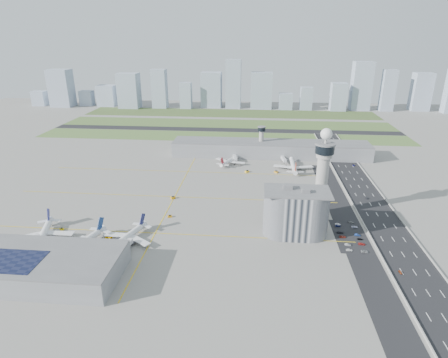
# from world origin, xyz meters

# --- Properties ---
(ground) EXTENTS (1000.00, 1000.00, 0.00)m
(ground) POSITION_xyz_m (0.00, 0.00, 0.00)
(ground) COLOR gray
(grass_strip_0) EXTENTS (480.00, 50.00, 0.08)m
(grass_strip_0) POSITION_xyz_m (-20.00, 225.00, 0.04)
(grass_strip_0) COLOR #526F34
(grass_strip_0) RESTS_ON ground
(grass_strip_1) EXTENTS (480.00, 60.00, 0.08)m
(grass_strip_1) POSITION_xyz_m (-20.00, 300.00, 0.04)
(grass_strip_1) COLOR #516C33
(grass_strip_1) RESTS_ON ground
(grass_strip_2) EXTENTS (480.00, 70.00, 0.08)m
(grass_strip_2) POSITION_xyz_m (-20.00, 380.00, 0.04)
(grass_strip_2) COLOR #405729
(grass_strip_2) RESTS_ON ground
(runway) EXTENTS (480.00, 22.00, 0.10)m
(runway) POSITION_xyz_m (-20.00, 262.00, 0.06)
(runway) COLOR black
(runway) RESTS_ON ground
(highway) EXTENTS (28.00, 500.00, 0.10)m
(highway) POSITION_xyz_m (115.00, 0.00, 0.05)
(highway) COLOR black
(highway) RESTS_ON ground
(barrier_left) EXTENTS (0.60, 500.00, 1.20)m
(barrier_left) POSITION_xyz_m (101.00, 0.00, 0.60)
(barrier_left) COLOR #9E9E99
(barrier_left) RESTS_ON ground
(barrier_right) EXTENTS (0.60, 500.00, 1.20)m
(barrier_right) POSITION_xyz_m (129.00, 0.00, 0.60)
(barrier_right) COLOR #9E9E99
(barrier_right) RESTS_ON ground
(landside_road) EXTENTS (18.00, 260.00, 0.08)m
(landside_road) POSITION_xyz_m (90.00, -10.00, 0.04)
(landside_road) COLOR black
(landside_road) RESTS_ON ground
(parking_lot) EXTENTS (20.00, 44.00, 0.10)m
(parking_lot) POSITION_xyz_m (88.00, -22.00, 0.05)
(parking_lot) COLOR black
(parking_lot) RESTS_ON ground
(taxiway_line_h_0) EXTENTS (260.00, 0.60, 0.01)m
(taxiway_line_h_0) POSITION_xyz_m (-40.00, -30.00, 0.01)
(taxiway_line_h_0) COLOR yellow
(taxiway_line_h_0) RESTS_ON ground
(taxiway_line_h_1) EXTENTS (260.00, 0.60, 0.01)m
(taxiway_line_h_1) POSITION_xyz_m (-40.00, 30.00, 0.01)
(taxiway_line_h_1) COLOR yellow
(taxiway_line_h_1) RESTS_ON ground
(taxiway_line_h_2) EXTENTS (260.00, 0.60, 0.01)m
(taxiway_line_h_2) POSITION_xyz_m (-40.00, 90.00, 0.01)
(taxiway_line_h_2) COLOR yellow
(taxiway_line_h_2) RESTS_ON ground
(taxiway_line_v) EXTENTS (0.60, 260.00, 0.01)m
(taxiway_line_v) POSITION_xyz_m (-40.00, 30.00, 0.01)
(taxiway_line_v) COLOR yellow
(taxiway_line_v) RESTS_ON ground
(control_tower) EXTENTS (14.00, 14.00, 64.50)m
(control_tower) POSITION_xyz_m (72.00, 8.00, 35.04)
(control_tower) COLOR #ADAAA5
(control_tower) RESTS_ON ground
(secondary_tower) EXTENTS (8.60, 8.60, 31.90)m
(secondary_tower) POSITION_xyz_m (30.00, 150.00, 18.80)
(secondary_tower) COLOR #ADAAA5
(secondary_tower) RESTS_ON ground
(admin_building) EXTENTS (42.00, 24.00, 33.50)m
(admin_building) POSITION_xyz_m (51.99, -22.00, 15.30)
(admin_building) COLOR #B2B2B7
(admin_building) RESTS_ON ground
(terminal_pier) EXTENTS (210.00, 32.00, 15.80)m
(terminal_pier) POSITION_xyz_m (40.00, 148.00, 7.90)
(terminal_pier) COLOR gray
(terminal_pier) RESTS_ON ground
(near_terminal) EXTENTS (84.00, 42.00, 13.00)m
(near_terminal) POSITION_xyz_m (-88.07, -82.02, 6.43)
(near_terminal) COLOR gray
(near_terminal) RESTS_ON ground
(airplane_near_a) EXTENTS (49.62, 54.06, 12.55)m
(airplane_near_a) POSITION_xyz_m (-109.05, -45.16, 6.28)
(airplane_near_a) COLOR white
(airplane_near_a) RESTS_ON ground
(airplane_near_b) EXTENTS (50.07, 54.63, 12.72)m
(airplane_near_b) POSITION_xyz_m (-80.09, -54.92, 6.36)
(airplane_near_b) COLOR white
(airplane_near_b) RESTS_ON ground
(airplane_near_c) EXTENTS (47.08, 51.04, 11.73)m
(airplane_near_c) POSITION_xyz_m (-55.29, -43.38, 5.87)
(airplane_near_c) COLOR white
(airplane_near_c) RESTS_ON ground
(airplane_far_a) EXTENTS (46.15, 49.19, 10.96)m
(airplane_far_a) POSITION_xyz_m (-1.16, 119.42, 5.48)
(airplane_far_a) COLOR white
(airplane_far_a) RESTS_ON ground
(airplane_far_b) EXTENTS (39.10, 45.90, 12.78)m
(airplane_far_b) POSITION_xyz_m (61.57, 107.15, 6.39)
(airplane_far_b) COLOR white
(airplane_far_b) RESTS_ON ground
(jet_bridge_near_0) EXTENTS (5.39, 14.31, 5.70)m
(jet_bridge_near_0) POSITION_xyz_m (-113.00, -61.00, 2.85)
(jet_bridge_near_0) COLOR silver
(jet_bridge_near_0) RESTS_ON ground
(jet_bridge_near_1) EXTENTS (5.39, 14.31, 5.70)m
(jet_bridge_near_1) POSITION_xyz_m (-83.00, -61.00, 2.85)
(jet_bridge_near_1) COLOR silver
(jet_bridge_near_1) RESTS_ON ground
(jet_bridge_near_2) EXTENTS (5.39, 14.31, 5.70)m
(jet_bridge_near_2) POSITION_xyz_m (-53.00, -61.00, 2.85)
(jet_bridge_near_2) COLOR silver
(jet_bridge_near_2) RESTS_ON ground
(jet_bridge_far_0) EXTENTS (5.39, 14.31, 5.70)m
(jet_bridge_far_0) POSITION_xyz_m (2.00, 132.00, 2.85)
(jet_bridge_far_0) COLOR silver
(jet_bridge_far_0) RESTS_ON ground
(jet_bridge_far_1) EXTENTS (5.39, 14.31, 5.70)m
(jet_bridge_far_1) POSITION_xyz_m (52.00, 132.00, 2.85)
(jet_bridge_far_1) COLOR silver
(jet_bridge_far_1) RESTS_ON ground
(tug_0) EXTENTS (3.38, 3.24, 1.62)m
(tug_0) POSITION_xyz_m (-104.00, -31.49, 0.81)
(tug_0) COLOR #DEB606
(tug_0) RESTS_ON ground
(tug_1) EXTENTS (3.88, 2.92, 2.09)m
(tug_1) POSITION_xyz_m (-68.22, -39.64, 1.04)
(tug_1) COLOR #F3A200
(tug_1) RESTS_ON ground
(tug_2) EXTENTS (3.46, 2.89, 1.72)m
(tug_2) POSITION_xyz_m (-35.67, -6.13, 0.86)
(tug_2) COLOR orange
(tug_2) RESTS_ON ground
(tug_3) EXTENTS (4.30, 4.01, 2.06)m
(tug_3) POSITION_xyz_m (-40.41, 26.32, 1.03)
(tug_3) COLOR orange
(tug_3) RESTS_ON ground
(tug_4) EXTENTS (4.44, 4.25, 2.13)m
(tug_4) POSITION_xyz_m (16.94, 93.38, 1.07)
(tug_4) COLOR yellow
(tug_4) RESTS_ON ground
(tug_5) EXTENTS (4.39, 4.21, 2.11)m
(tug_5) POSITION_xyz_m (44.57, 94.66, 1.05)
(tug_5) COLOR orange
(tug_5) RESTS_ON ground
(car_lot_0) EXTENTS (3.92, 1.72, 1.31)m
(car_lot_0) POSITION_xyz_m (83.68, -40.57, 0.66)
(car_lot_0) COLOR white
(car_lot_0) RESTS_ON ground
(car_lot_1) EXTENTS (4.02, 1.69, 1.29)m
(car_lot_1) POSITION_xyz_m (84.19, -34.52, 0.65)
(car_lot_1) COLOR #939697
(car_lot_1) RESTS_ON ground
(car_lot_2) EXTENTS (4.64, 2.48, 1.24)m
(car_lot_2) POSITION_xyz_m (82.88, -24.60, 0.62)
(car_lot_2) COLOR maroon
(car_lot_2) RESTS_ON ground
(car_lot_3) EXTENTS (4.74, 2.42, 1.32)m
(car_lot_3) POSITION_xyz_m (82.50, -18.84, 0.66)
(car_lot_3) COLOR black
(car_lot_3) RESTS_ON ground
(car_lot_4) EXTENTS (3.86, 1.86, 1.27)m
(car_lot_4) POSITION_xyz_m (82.68, -9.85, 0.64)
(car_lot_4) COLOR navy
(car_lot_4) RESTS_ON ground
(car_lot_5) EXTENTS (3.73, 1.54, 1.20)m
(car_lot_5) POSITION_xyz_m (83.07, -7.50, 0.60)
(car_lot_5) COLOR white
(car_lot_5) RESTS_ON ground
(car_lot_6) EXTENTS (4.46, 2.13, 1.23)m
(car_lot_6) POSITION_xyz_m (92.59, -41.51, 0.61)
(car_lot_6) COLOR #A3A6A8
(car_lot_6) RESTS_ON ground
(car_lot_7) EXTENTS (4.52, 2.10, 1.28)m
(car_lot_7) POSITION_xyz_m (93.05, -32.68, 0.64)
(car_lot_7) COLOR #B12420
(car_lot_7) RESTS_ON ground
(car_lot_8) EXTENTS (3.45, 1.44, 1.17)m
(car_lot_8) POSITION_xyz_m (93.45, -26.48, 0.58)
(car_lot_8) COLOR black
(car_lot_8) RESTS_ON ground
(car_lot_9) EXTENTS (3.93, 1.60, 1.27)m
(car_lot_9) POSITION_xyz_m (93.06, -21.40, 0.63)
(car_lot_9) COLOR navy
(car_lot_9) RESTS_ON ground
(car_lot_10) EXTENTS (4.32, 2.15, 1.18)m
(car_lot_10) POSITION_xyz_m (93.84, -10.15, 0.59)
(car_lot_10) COLOR white
(car_lot_10) RESTS_ON ground
(car_lot_11) EXTENTS (3.85, 1.64, 1.11)m
(car_lot_11) POSITION_xyz_m (93.01, -3.63, 0.55)
(car_lot_11) COLOR gray
(car_lot_11) RESTS_ON ground
(car_hw_0) EXTENTS (1.58, 3.32, 1.10)m
(car_hw_0) POSITION_xyz_m (106.86, -61.38, 0.55)
(car_hw_0) COLOR #9D431F
(car_hw_0) RESTS_ON ground
(car_hw_1) EXTENTS (1.19, 3.35, 1.10)m
(car_hw_1) POSITION_xyz_m (114.88, 40.13, 0.55)
(car_hw_1) COLOR black
(car_hw_1) RESTS_ON ground
(car_hw_2) EXTENTS (2.06, 4.28, 1.18)m
(car_hw_2) POSITION_xyz_m (122.95, 121.98, 0.59)
(car_hw_2) COLOR navy
(car_hw_2) RESTS_ON ground
(car_hw_4) EXTENTS (1.77, 3.44, 1.12)m
(car_hw_4) POSITION_xyz_m (107.08, 181.29, 0.56)
(car_hw_4) COLOR #999EA9
(car_hw_4) RESTS_ON ground
(skyline_bldg_0) EXTENTS (24.05, 19.24, 26.50)m
(skyline_bldg_0) POSITION_xyz_m (-377.77, 421.70, 13.25)
(skyline_bldg_0) COLOR #9EADC1
(skyline_bldg_0) RESTS_ON ground
(skyline_bldg_1) EXTENTS (37.63, 30.10, 65.60)m
(skyline_bldg_1) POSITION_xyz_m (-331.22, 417.61, 32.80)
(skyline_bldg_1) COLOR #9EADC1
(skyline_bldg_1) RESTS_ON ground
(skyline_bldg_2) EXTENTS (22.81, 18.25, 26.79)m
(skyline_bldg_2) POSITION_xyz_m (-291.25, 430.16, 13.39)
(skyline_bldg_2) COLOR #9EADC1
(skyline_bldg_2) RESTS_ON ground
(skyline_bldg_3) EXTENTS (32.30, 25.84, 36.93)m
(skyline_bldg_3) POSITION_xyz_m (-252.58, 431.35, 18.47)
(skyline_bldg_3) COLOR #9EADC1
(skyline_bldg_3) RESTS_ON ground
(skyline_bldg_4) EXTENTS (35.81, 28.65, 60.36)m
(skyline_bldg_4) POSITION_xyz_m (-204.47, 415.19, 30.18)
(skyline_bldg_4) COLOR #9EADC1
(skyline_bldg_4) RESTS_ON ground
(skyline_bldg_5) EXTENTS (25.49, 20.39, 66.89)m
(skyline_bldg_5) POSITION_xyz_m (-150.11, 419.66, 33.44)
(skyline_bldg_5) COLOR #9EADC1
(skyline_bldg_5) RESTS_ON ground
(skyline_bldg_6) EXTENTS (20.04, 16.03, 45.20)m
(skyline_bldg_6) POSITION_xyz_m (-102.68, 417.90, 22.60)
(skyline_bldg_6) COLOR #9EADC1
(skyline_bldg_6) RESTS_ON ground
(skyline_bldg_7) EXTENTS (35.76, 28.61, 61.22)m
(skyline_bldg_7) POSITION_xyz_m (-59.44, 436.89, 30.61)
(skyline_bldg_7) COLOR #9EADC1
(skyline_bldg_7) RESTS_ON ground
(skyline_bldg_8) EXTENTS (26.33, 21.06, 83.39)m
(skyline_bldg_8) POSITION_xyz_m (-19.42, 431.56, 41.69)
(skyline_bldg_8) COLOR #9EADC1
(skyline_bldg_8) RESTS_ON ground
(skyline_bldg_9) EXTENTS (36.96, 29.57, 62.11)m
(skyline_bldg_9) POSITION_xyz_m (30.27, 432.32, 31.06)
(skyline_bldg_9) COLOR #9EADC1
(skyline_bldg_9) RESTS_ON ground
(skyline_bldg_10) EXTENTS (23.01, 18.41, 27.75)m
(skyline_bldg_10) POSITION_xyz_m (73.27, 423.68, 13.87)
(skyline_bldg_10) COLOR #9EADC1
(skyline_bldg_10) RESTS_ON ground
(skyline_bldg_11) EXTENTS (20.22, 16.18, 38.97)m
(skyline_bldg_11) POSITION_xyz_m (108.28, 423.34, 19.48)
(skyline_bldg_11) COLOR #9EADC1
(skyline_bldg_11) RESTS_ON ground
(skyline_bldg_12) EXTENTS (26.14, 20.92, 46.89)m
(skyline_bldg_12) POSITION_xyz_m (162.17, 421.29, 23.44)
(skyline_bldg_12) COLOR #9EADC1
(skyline_bldg_12) RESTS_ON ground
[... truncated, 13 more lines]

